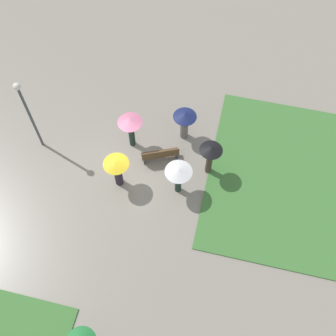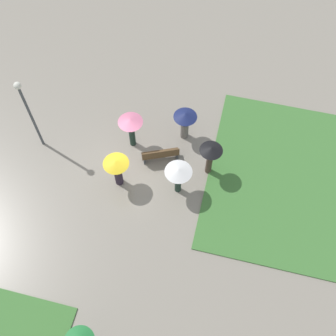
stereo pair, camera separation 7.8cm
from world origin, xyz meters
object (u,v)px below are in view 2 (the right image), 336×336
Objects in this scene: crowd_person_white at (178,174)px; crowd_person_yellow at (117,167)px; crowd_person_pink at (131,125)px; park_bench at (160,155)px; crowd_person_navy at (185,120)px; lamp_post at (27,107)px; crowd_person_black at (211,154)px.

crowd_person_white is 0.98× the size of crowd_person_yellow.
park_bench is at bearing -29.66° from crowd_person_pink.
crowd_person_navy is 2.56m from crowd_person_pink.
crowd_person_white is (-6.96, 0.92, -1.35)m from lamp_post.
crowd_person_pink is (2.32, 1.05, 0.23)m from crowd_person_navy.
crowd_person_black reaches higher than crowd_person_white.
crowd_person_pink is at bearing 127.56° from crowd_person_white.
lamp_post is at bearing -32.55° from crowd_person_black.
crowd_person_yellow is 2.22m from crowd_person_pink.
crowd_person_black is (-1.52, 1.70, 0.20)m from crowd_person_navy.
park_bench is 1.00× the size of crowd_person_navy.
crowd_person_pink reaches higher than park_bench.
crowd_person_white is 3.03m from crowd_person_navy.
lamp_post is 2.21× the size of crowd_person_pink.
crowd_person_black is at bearing -177.28° from lamp_post.
lamp_post reaches higher than crowd_person_navy.
park_bench is 1.99m from crowd_person_navy.
lamp_post reaches higher than park_bench.
park_bench is 0.90× the size of crowd_person_black.
crowd_person_white is at bearing 106.76° from park_bench.
lamp_post is 2.38× the size of crowd_person_white.
lamp_post is 7.07m from crowd_person_navy.
crowd_person_pink is at bearing -101.37° from crowd_person_navy.
crowd_person_pink is (-4.27, -1.04, -1.26)m from lamp_post.
crowd_person_pink is (3.85, -0.65, 0.04)m from crowd_person_black.
crowd_person_navy is at bearing 80.59° from crowd_person_white.
crowd_person_pink is at bearing -44.94° from crowd_person_black.
lamp_post is 2.33× the size of crowd_person_yellow.
park_bench is at bearing -175.60° from lamp_post.
lamp_post reaches higher than crowd_person_pink.
crowd_person_navy is 0.91× the size of crowd_person_pink.
crowd_person_black is at bearing 6.13° from crowd_person_navy.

